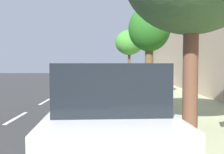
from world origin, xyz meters
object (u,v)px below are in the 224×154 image
at_px(parked_suv_white_nearest, 108,113).
at_px(parked_pickup_dark_blue_mid, 109,77).
at_px(bicycle_at_curb, 120,90).
at_px(street_tree_mid_block, 150,30).
at_px(cyclist_with_backpack, 124,81).
at_px(street_tree_far_end, 130,43).
at_px(parked_sedan_green_second, 108,92).
at_px(parked_sedan_tan_farthest, 111,73).
at_px(parked_suv_black_far, 111,73).

xyz_separation_m(parked_suv_white_nearest, parked_pickup_dark_blue_mid, (-0.22, 16.47, -0.13)).
distance_m(bicycle_at_curb, street_tree_mid_block, 3.92).
relative_size(parked_suv_white_nearest, bicycle_at_curb, 3.27).
relative_size(cyclist_with_backpack, street_tree_mid_block, 0.31).
bearing_deg(parked_pickup_dark_blue_mid, cyclist_with_backpack, -81.26).
bearing_deg(parked_pickup_dark_blue_mid, street_tree_far_end, 78.02).
relative_size(parked_sedan_green_second, street_tree_mid_block, 0.86).
height_order(parked_suv_white_nearest, street_tree_far_end, street_tree_far_end).
bearing_deg(parked_pickup_dark_blue_mid, parked_sedan_tan_farthest, 89.54).
distance_m(parked_pickup_dark_blue_mid, street_tree_mid_block, 7.31).
bearing_deg(parked_suv_black_far, parked_sedan_tan_farthest, 90.22).
bearing_deg(parked_suv_white_nearest, bicycle_at_curb, 87.15).
distance_m(bicycle_at_curb, street_tree_far_end, 18.06).
bearing_deg(parked_suv_white_nearest, street_tree_mid_block, 77.69).
height_order(parked_sedan_green_second, street_tree_far_end, street_tree_far_end).
relative_size(parked_sedan_tan_farthest, street_tree_mid_block, 0.86).
xyz_separation_m(parked_sedan_tan_farthest, street_tree_mid_block, (2.34, -21.18, 3.15)).
bearing_deg(parked_sedan_tan_farthest, street_tree_far_end, -55.39).
xyz_separation_m(parked_suv_black_far, street_tree_far_end, (2.31, 5.11, 3.57)).
height_order(parked_suv_white_nearest, parked_sedan_green_second, parked_suv_white_nearest).
distance_m(parked_suv_white_nearest, parked_sedan_tan_farthest, 31.46).
bearing_deg(parked_suv_white_nearest, parked_pickup_dark_blue_mid, 90.76).
relative_size(parked_pickup_dark_blue_mid, street_tree_far_end, 0.89).
bearing_deg(bicycle_at_curb, parked_sedan_green_second, -98.56).
bearing_deg(parked_suv_white_nearest, parked_suv_black_far, 90.17).
xyz_separation_m(parked_sedan_tan_farthest, bicycle_at_curb, (0.63, -20.87, -0.36)).
height_order(parked_suv_black_far, street_tree_far_end, street_tree_far_end).
bearing_deg(parked_suv_black_far, cyclist_with_backpack, -86.34).
distance_m(parked_suv_black_far, street_tree_far_end, 6.65).
xyz_separation_m(cyclist_with_backpack, street_tree_far_end, (1.49, 17.92, 3.62)).
height_order(parked_pickup_dark_blue_mid, parked_sedan_tan_farthest, parked_pickup_dark_blue_mid).
relative_size(parked_suv_black_far, street_tree_far_end, 0.79).
distance_m(parked_suv_black_far, cyclist_with_backpack, 12.83).
bearing_deg(parked_sedan_tan_farthest, parked_pickup_dark_blue_mid, -90.46).
bearing_deg(bicycle_at_curb, street_tree_mid_block, -10.33).
bearing_deg(cyclist_with_backpack, parked_sedan_tan_farthest, 92.29).
xyz_separation_m(bicycle_at_curb, cyclist_with_backpack, (0.23, -0.44, 0.58)).
bearing_deg(parked_sedan_tan_farthest, parked_sedan_green_second, -90.06).
bearing_deg(street_tree_mid_block, cyclist_with_backpack, -175.09).
bearing_deg(parked_sedan_green_second, street_tree_far_end, 83.81).
height_order(parked_suv_white_nearest, parked_pickup_dark_blue_mid, parked_suv_white_nearest).
relative_size(parked_sedan_green_second, parked_pickup_dark_blue_mid, 0.84).
height_order(bicycle_at_curb, cyclist_with_backpack, cyclist_with_backpack).
xyz_separation_m(parked_sedan_tan_farthest, street_tree_far_end, (2.34, -3.39, 3.84)).
bearing_deg(bicycle_at_curb, parked_suv_black_far, 92.75).
bearing_deg(street_tree_mid_block, parked_suv_white_nearest, -102.31).
relative_size(bicycle_at_curb, street_tree_mid_block, 0.28).
bearing_deg(bicycle_at_curb, parked_suv_white_nearest, -92.85).
xyz_separation_m(parked_suv_white_nearest, street_tree_far_end, (2.24, 28.06, 3.57)).
height_order(parked_suv_white_nearest, parked_suv_black_far, same).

